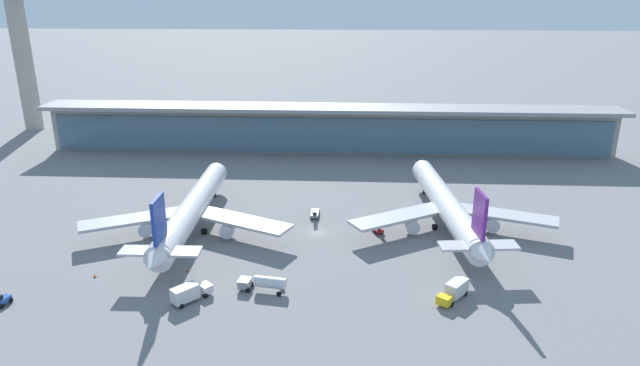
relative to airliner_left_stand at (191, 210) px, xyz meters
The scene contains 15 objects.
ground_plane 27.98m from the airliner_left_stand, ahead, with size 1200.00×1200.00×0.00m, color slate.
airliner_left_stand is the anchor object (origin of this frame).
airliner_centre_stand 56.65m from the airliner_left_stand, ahead, with size 45.70×59.72×15.90m.
service_truck_near_nose_red 40.90m from the airliner_left_stand, ahead, with size 3.59×6.86×2.70m.
service_truck_under_wing_grey 32.22m from the airliner_left_stand, 51.92° to the right, with size 8.85×3.72×2.95m.
service_truck_mid_apron_blue 40.47m from the airliner_left_stand, 126.77° to the right, with size 2.40×3.21×2.05m.
service_truck_by_tail_white 30.33m from the airliner_left_stand, 75.88° to the right, with size 6.59×6.97×3.10m.
service_truck_on_taxiway_yellow 59.01m from the airliner_left_stand, 26.13° to the right, with size 6.38×7.12×3.10m.
service_truck_at_far_stand_grey 28.50m from the airliner_left_stand, 20.14° to the left, with size 1.98×6.82×2.70m.
terminal_building 71.06m from the airliner_left_stand, 67.20° to the left, with size 183.60×12.80×15.20m.
control_tower 126.57m from the airliner_left_stand, 133.40° to the left, with size 12.00×12.00×61.34m.
safety_cone_alpha 19.73m from the airliner_left_stand, 77.64° to the right, with size 0.62×0.62×0.70m.
safety_cone_bravo 25.70m from the airliner_left_stand, 120.07° to the right, with size 0.62×0.62×0.70m.
safety_cone_charlie 31.54m from the airliner_left_stand, 46.14° to the right, with size 0.62×0.62×0.70m.
safety_cone_delta 29.26m from the airliner_left_stand, 46.79° to the right, with size 0.62×0.62×0.70m.
Camera 1 is at (6.98, -114.33, 51.50)m, focal length 31.87 mm.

